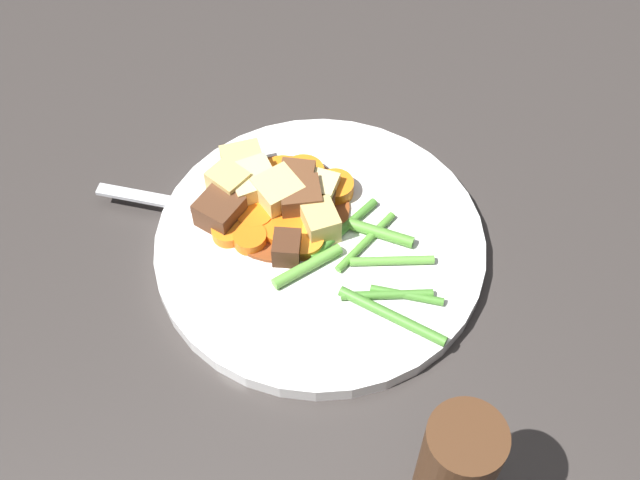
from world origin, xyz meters
TOP-DOWN VIEW (x-y plane):
  - ground_plane at (0.00, 0.00)m, footprint 3.00×3.00m
  - dinner_plate at (0.00, 0.00)m, footprint 0.25×0.25m
  - stew_sauce at (0.04, 0.00)m, footprint 0.10×0.10m
  - carrot_slice_0 at (0.03, 0.04)m, footprint 0.04×0.04m
  - carrot_slice_1 at (0.05, 0.02)m, footprint 0.04×0.04m
  - carrot_slice_2 at (0.03, 0.02)m, footprint 0.04×0.04m
  - carrot_slice_3 at (0.06, -0.02)m, footprint 0.04×0.04m
  - carrot_slice_4 at (0.05, 0.05)m, footprint 0.03×0.03m
  - carrot_slice_5 at (0.05, -0.03)m, footprint 0.05×0.05m
  - carrot_slice_6 at (0.02, -0.04)m, footprint 0.03×0.03m
  - carrot_slice_7 at (0.01, 0.01)m, footprint 0.04×0.04m
  - potato_chunk_0 at (0.09, 0.00)m, footprint 0.04×0.04m
  - potato_chunk_1 at (0.03, -0.03)m, footprint 0.04×0.03m
  - potato_chunk_2 at (0.07, 0.01)m, footprint 0.04×0.04m
  - potato_chunk_3 at (0.01, -0.01)m, footprint 0.04×0.03m
  - potato_chunk_4 at (0.08, 0.02)m, footprint 0.03×0.03m
  - potato_chunk_5 at (0.05, -0.00)m, footprint 0.04×0.04m
  - meat_chunk_0 at (0.01, 0.03)m, footprint 0.03×0.03m
  - meat_chunk_1 at (0.03, -0.01)m, footprint 0.04×0.04m
  - meat_chunk_2 at (0.02, -0.02)m, footprint 0.03×0.03m
  - meat_chunk_3 at (0.04, -0.02)m, footprint 0.04×0.04m
  - meat_chunk_4 at (0.07, 0.04)m, footprint 0.04×0.04m
  - green_bean_0 at (-0.03, -0.04)m, footprint 0.05×0.03m
  - green_bean_1 at (-0.03, -0.02)m, footprint 0.01×0.07m
  - green_bean_2 at (-0.08, 0.01)m, footprint 0.08×0.03m
  - green_bean_3 at (-0.07, -0.00)m, footprint 0.05×0.05m
  - green_bean_4 at (-0.01, 0.03)m, footprint 0.02×0.06m
  - green_bean_5 at (-0.01, -0.02)m, footprint 0.01×0.07m
  - green_bean_6 at (-0.08, -0.01)m, footprint 0.05×0.03m
  - green_bean_7 at (-0.05, -0.02)m, footprint 0.05×0.05m
  - fork at (0.08, 0.04)m, footprint 0.15×0.11m
  - pepper_mill at (-0.19, 0.08)m, footprint 0.05×0.05m

SIDE VIEW (x-z plane):
  - ground_plane at x=0.00m, z-range 0.00..0.00m
  - dinner_plate at x=0.00m, z-range 0.00..0.01m
  - stew_sauce at x=0.04m, z-range 0.01..0.02m
  - fork at x=0.08m, z-range 0.01..0.02m
  - green_bean_1 at x=-0.03m, z-range 0.01..0.02m
  - green_bean_6 at x=-0.08m, z-range 0.01..0.02m
  - green_bean_3 at x=-0.07m, z-range 0.01..0.02m
  - green_bean_7 at x=-0.05m, z-range 0.01..0.02m
  - green_bean_5 at x=-0.01m, z-range 0.01..0.02m
  - green_bean_2 at x=-0.08m, z-range 0.01..0.02m
  - green_bean_4 at x=-0.01m, z-range 0.01..0.02m
  - green_bean_0 at x=-0.03m, z-range 0.01..0.02m
  - carrot_slice_4 at x=0.05m, z-range 0.01..0.02m
  - carrot_slice_7 at x=0.01m, z-range 0.01..0.02m
  - carrot_slice_2 at x=0.03m, z-range 0.01..0.02m
  - carrot_slice_0 at x=0.03m, z-range 0.01..0.02m
  - carrot_slice_1 at x=0.05m, z-range 0.01..0.02m
  - carrot_slice_3 at x=0.06m, z-range 0.01..0.02m
  - carrot_slice_5 at x=0.05m, z-range 0.01..0.03m
  - carrot_slice_6 at x=0.02m, z-range 0.01..0.03m
  - meat_chunk_2 at x=0.02m, z-range 0.01..0.03m
  - meat_chunk_0 at x=0.01m, z-range 0.01..0.03m
  - potato_chunk_1 at x=0.03m, z-range 0.01..0.04m
  - meat_chunk_4 at x=0.07m, z-range 0.01..0.04m
  - potato_chunk_0 at x=0.09m, z-range 0.01..0.04m
  - potato_chunk_3 at x=0.01m, z-range 0.01..0.04m
  - potato_chunk_2 at x=0.07m, z-range 0.01..0.04m
  - meat_chunk_3 at x=0.04m, z-range 0.01..0.04m
  - meat_chunk_1 at x=0.03m, z-range 0.01..0.04m
  - potato_chunk_5 at x=0.05m, z-range 0.01..0.04m
  - potato_chunk_4 at x=0.08m, z-range 0.01..0.04m
  - pepper_mill at x=-0.19m, z-range 0.00..0.11m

